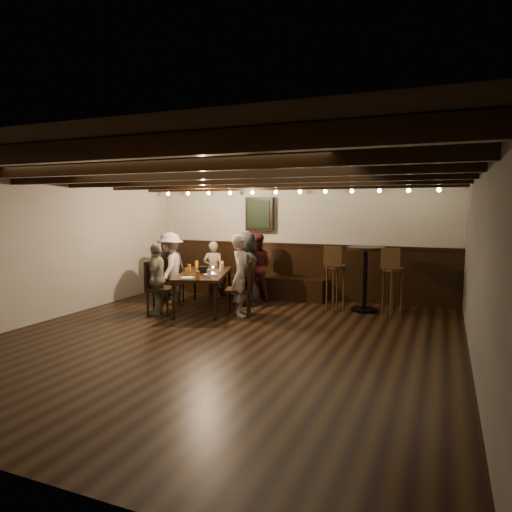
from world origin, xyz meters
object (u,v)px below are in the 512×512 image
at_px(bar_stool_left, 335,287).
at_px(person_right_near, 246,268).
at_px(person_bench_right, 256,267).
at_px(person_right_far, 241,275).
at_px(dining_table, 204,276).
at_px(person_left_near, 170,268).
at_px(bar_stool_right, 392,290).
at_px(person_left_far, 157,279).
at_px(chair_right_near, 245,290).
at_px(person_bench_centre, 213,270).
at_px(person_bench_left, 169,267).
at_px(chair_right_far, 240,299).
at_px(chair_left_far, 159,298).
at_px(high_top_table, 365,269).
at_px(chair_left_near, 172,290).

bearing_deg(bar_stool_left, person_right_near, -172.53).
xyz_separation_m(person_bench_right, person_right_far, (0.28, -1.33, 0.02)).
bearing_deg(person_bench_right, dining_table, 45.00).
xyz_separation_m(person_left_near, bar_stool_right, (4.14, 0.63, -0.26)).
distance_m(person_left_far, bar_stool_right, 4.14).
distance_m(dining_table, chair_right_near, 0.92).
height_order(person_bench_centre, bar_stool_right, bar_stool_right).
bearing_deg(person_left_near, person_bench_left, -161.57).
height_order(person_bench_right, person_right_far, person_right_far).
bearing_deg(chair_right_near, person_right_near, -90.00).
distance_m(chair_right_far, bar_stool_left, 1.77).
bearing_deg(chair_left_far, person_right_near, 121.47).
height_order(chair_right_near, bar_stool_right, bar_stool_right).
relative_size(chair_left_far, high_top_table, 0.81).
distance_m(chair_left_near, person_right_near, 1.54).
xyz_separation_m(person_bench_left, bar_stool_right, (4.43, 0.25, -0.23)).
bearing_deg(person_bench_centre, chair_left_near, 39.88).
bearing_deg(person_bench_left, chair_right_far, 140.20).
bearing_deg(bar_stool_right, person_bench_centre, -173.95).
distance_m(chair_left_near, person_bench_left, 0.64).
height_order(person_bench_centre, person_bench_right, person_bench_right).
xyz_separation_m(chair_left_near, person_right_far, (1.68, -0.40, 0.45)).
bearing_deg(person_bench_right, chair_right_near, 68.16).
height_order(person_bench_centre, person_left_near, person_left_near).
bearing_deg(high_top_table, person_bench_right, 175.96).
height_order(chair_right_near, high_top_table, high_top_table).
height_order(high_top_table, bar_stool_right, bar_stool_right).
distance_m(chair_right_near, bar_stool_right, 2.76).
distance_m(person_bench_right, bar_stool_left, 1.77).
xyz_separation_m(dining_table, person_bench_left, (-1.14, 0.57, 0.04)).
xyz_separation_m(chair_right_near, person_bench_centre, (-0.87, 0.35, 0.31)).
xyz_separation_m(person_right_near, bar_stool_left, (1.72, 0.11, -0.27)).
xyz_separation_m(chair_left_near, chair_right_near, (1.37, 0.45, 0.02)).
relative_size(chair_left_near, chair_right_far, 0.90).
xyz_separation_m(person_bench_centre, bar_stool_right, (3.62, -0.18, -0.15)).
xyz_separation_m(chair_left_far, person_bench_centre, (0.22, 1.65, 0.31)).
bearing_deg(person_bench_right, chair_left_near, 15.54).
relative_size(chair_left_near, person_right_near, 0.61).
xyz_separation_m(person_bench_centre, person_bench_right, (0.90, 0.14, 0.09)).
height_order(chair_right_far, person_bench_right, person_bench_right).
relative_size(chair_right_near, person_left_near, 0.66).
bearing_deg(person_bench_centre, person_bench_right, 170.54).
xyz_separation_m(chair_left_near, high_top_table, (3.61, 0.77, 0.51)).
xyz_separation_m(person_bench_left, person_right_near, (1.71, 0.09, 0.04)).
relative_size(person_bench_left, bar_stool_right, 1.13).
height_order(chair_left_near, person_right_near, person_right_near).
bearing_deg(person_left_far, person_bench_right, 129.29).
bearing_deg(chair_left_near, bar_stool_right, 80.40).
bearing_deg(chair_right_near, high_top_table, -99.87).
distance_m(person_bench_right, person_right_far, 1.36).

